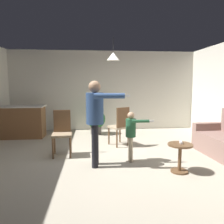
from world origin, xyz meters
TOP-DOWN VIEW (x-y plane):
  - ground at (0.00, 0.00)m, footprint 7.68×7.68m
  - wall_back at (0.00, 3.20)m, footprint 6.40×0.10m
  - kitchen_counter at (-2.45, 2.19)m, footprint 1.26×0.66m
  - side_table_by_couch at (1.15, -0.76)m, footprint 0.44×0.44m
  - person_adult at (-0.34, -0.31)m, footprint 0.79×0.53m
  - person_child at (0.37, -0.13)m, footprint 0.54×0.31m
  - dining_chair_by_counter at (0.30, 1.06)m, footprint 0.57×0.57m
  - dining_chair_near_wall at (-1.08, 0.43)m, footprint 0.45×0.45m
  - potted_plant_corner at (-0.29, 2.47)m, footprint 0.59×0.59m
  - spare_remote_on_table at (1.17, -0.72)m, footprint 0.06×0.13m
  - ceiling_light_pendant at (0.12, 1.04)m, footprint 0.32×0.32m

SIDE VIEW (x-z plane):
  - ground at x=0.00m, z-range 0.00..0.00m
  - side_table_by_couch at x=1.15m, z-range 0.07..0.59m
  - kitchen_counter at x=-2.45m, z-range 0.00..0.95m
  - potted_plant_corner at x=-0.29m, z-range 0.05..0.95m
  - spare_remote_on_table at x=1.17m, z-range 0.52..0.56m
  - dining_chair_by_counter at x=0.30m, z-range 0.05..1.05m
  - dining_chair_near_wall at x=-1.08m, z-range 0.05..1.05m
  - person_child at x=0.37m, z-range 0.12..1.15m
  - person_adult at x=-0.34m, z-range 0.20..1.84m
  - wall_back at x=0.00m, z-range 0.00..2.70m
  - ceiling_light_pendant at x=0.12m, z-range 1.98..2.53m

